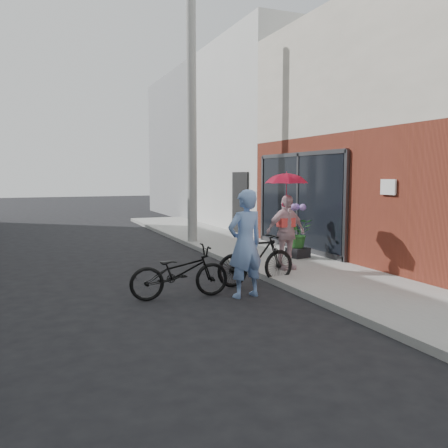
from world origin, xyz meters
TOP-DOWN VIEW (x-y plane):
  - ground at (0.00, 0.00)m, footprint 80.00×80.00m
  - sidewalk at (2.10, 2.00)m, footprint 2.20×24.00m
  - curb at (0.94, 2.00)m, footprint 0.12×24.00m
  - plaster_building at (7.20, 9.00)m, footprint 8.00×6.00m
  - east_building_far at (7.20, 16.00)m, footprint 8.00×8.00m
  - utility_pole at (1.10, 6.00)m, footprint 0.28×0.28m
  - officer at (0.02, 0.02)m, footprint 0.72×0.54m
  - bike_left at (-1.02, 0.37)m, footprint 1.70×0.67m
  - bike_right at (0.60, 0.76)m, footprint 1.64×0.56m
  - kimono_woman at (1.55, 1.33)m, footprint 0.92×0.43m
  - parasol at (1.55, 1.33)m, footprint 0.82×0.82m
  - planter at (2.52, 2.45)m, footprint 0.50×0.50m
  - potted_plant at (2.52, 2.45)m, footprint 0.62×0.53m

SIDE VIEW (x-z plane):
  - ground at x=0.00m, z-range 0.00..0.00m
  - sidewalk at x=2.10m, z-range 0.00..0.12m
  - curb at x=0.94m, z-range 0.00..0.12m
  - planter at x=2.52m, z-range 0.12..0.35m
  - bike_left at x=-1.02m, z-range 0.00..0.88m
  - bike_right at x=0.60m, z-range 0.00..0.97m
  - potted_plant at x=2.52m, z-range 0.35..1.03m
  - kimono_woman at x=1.55m, z-range 0.12..1.65m
  - officer at x=0.02m, z-range 0.00..1.82m
  - parasol at x=1.55m, z-range 1.65..2.37m
  - plaster_building at x=7.20m, z-range 0.00..7.00m
  - east_building_far at x=7.20m, z-range 0.00..7.00m
  - utility_pole at x=1.10m, z-range 0.00..7.00m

